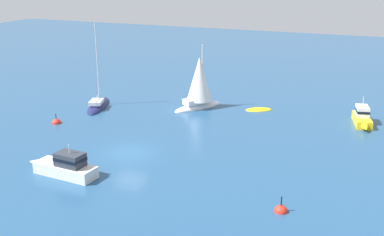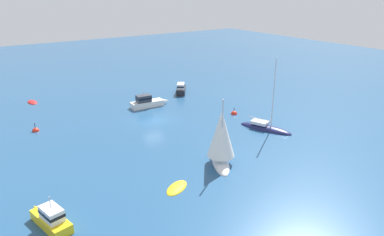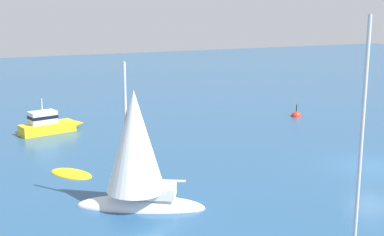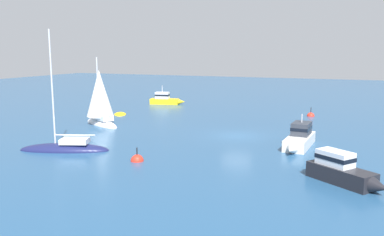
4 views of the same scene
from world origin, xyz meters
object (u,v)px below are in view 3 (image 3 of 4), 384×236
Objects in this scene: motor_cruiser at (48,124)px; channel_buoy at (296,116)px; skiff at (71,174)px; sailboat at (137,157)px.

channel_buoy is (3.17, 20.21, -0.67)m from motor_cruiser.
motor_cruiser is at bearing 144.11° from skiff.
channel_buoy is (-7.30, 20.95, 0.00)m from skiff.
motor_cruiser is 20.47m from channel_buoy.
sailboat is at bearing -16.55° from skiff.
channel_buoy is at bearing -21.66° from motor_cruiser.
skiff is at bearing -44.87° from sailboat.
channel_buoy is (-13.50, 19.26, -2.40)m from sailboat.
sailboat is 1.45× the size of motor_cruiser.
sailboat is 2.32× the size of skiff.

